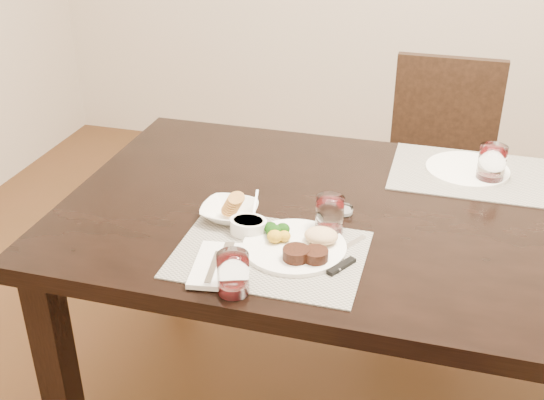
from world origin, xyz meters
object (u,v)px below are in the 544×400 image
(dinner_plate, at_px, (299,245))
(cracker_bowl, at_px, (230,211))
(chair_far, at_px, (440,162))
(wine_glass_near, at_px, (330,217))
(far_plate, at_px, (467,169))
(steak_knife, at_px, (343,261))

(dinner_plate, relative_size, cracker_bowl, 1.74)
(chair_far, distance_m, wine_glass_near, 1.13)
(wine_glass_near, xyz_separation_m, far_plate, (0.33, 0.47, -0.04))
(dinner_plate, height_order, cracker_bowl, cracker_bowl)
(dinner_plate, bearing_deg, far_plate, 43.78)
(chair_far, bearing_deg, far_plate, -81.46)
(steak_knife, xyz_separation_m, wine_glass_near, (-0.06, 0.13, 0.04))
(cracker_bowl, bearing_deg, far_plate, 37.69)
(dinner_plate, xyz_separation_m, cracker_bowl, (-0.22, 0.10, 0.01))
(steak_knife, bearing_deg, wine_glass_near, 145.07)
(dinner_plate, distance_m, far_plate, 0.69)
(dinner_plate, xyz_separation_m, wine_glass_near, (0.05, 0.10, 0.03))
(dinner_plate, relative_size, steak_knife, 1.27)
(chair_far, distance_m, dinner_plate, 1.23)
(chair_far, bearing_deg, steak_knife, -98.64)
(chair_far, relative_size, far_plate, 3.61)
(cracker_bowl, xyz_separation_m, far_plate, (0.60, 0.47, -0.01))
(steak_knife, relative_size, far_plate, 0.81)
(cracker_bowl, relative_size, far_plate, 0.59)
(cracker_bowl, bearing_deg, chair_far, 64.27)
(dinner_plate, xyz_separation_m, far_plate, (0.39, 0.57, -0.01))
(steak_knife, relative_size, wine_glass_near, 2.02)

